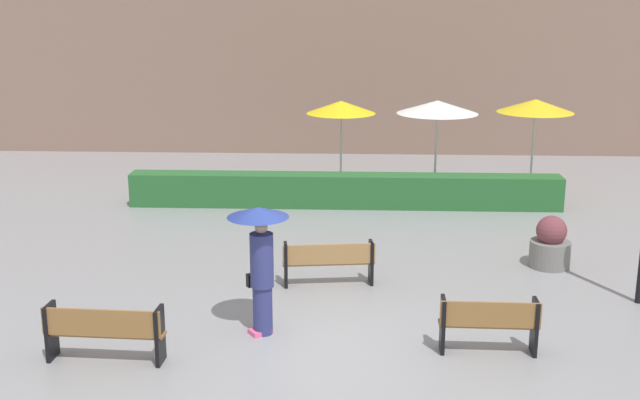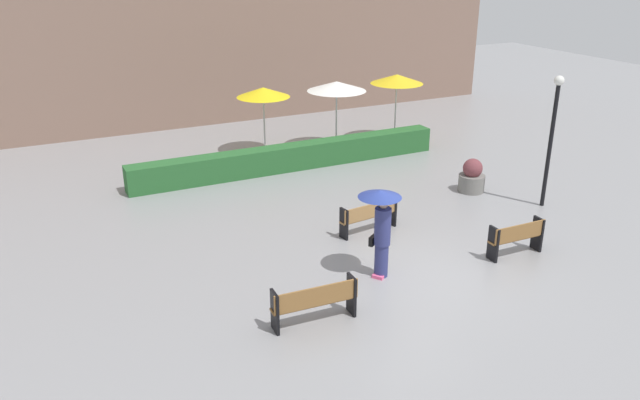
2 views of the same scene
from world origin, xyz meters
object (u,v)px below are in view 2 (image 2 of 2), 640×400
object	(u,v)px
lamp_post	(553,128)
patio_umbrella_white	(337,86)
patio_umbrella_yellow	(263,92)
patio_umbrella_yellow_far	(397,79)
bench_mid_center	(370,215)
bench_near_left	(315,301)
pedestrian_with_umbrella	(381,221)
bench_near_right	(517,237)
planter_pot	(472,177)

from	to	relation	value
lamp_post	patio_umbrella_white	xyz separation A→B (m)	(-2.93, 7.71, 0.06)
patio_umbrella_yellow	patio_umbrella_yellow_far	distance (m)	5.27
bench_mid_center	bench_near_left	size ratio (longest dim) A/B	0.97
pedestrian_with_umbrella	bench_near_right	bearing A→B (deg)	-9.79
bench_near_left	patio_umbrella_yellow_far	distance (m)	13.63
bench_mid_center	bench_near_left	world-z (taller)	bench_near_left
bench_near_right	patio_umbrella_yellow_far	xyz separation A→B (m)	(2.73, 9.88, 1.97)
bench_near_right	patio_umbrella_yellow	world-z (taller)	patio_umbrella_yellow
patio_umbrella_yellow	patio_umbrella_yellow_far	size ratio (longest dim) A/B	0.93
pedestrian_with_umbrella	lamp_post	distance (m)	6.89
bench_mid_center	bench_near_left	distance (m)	4.70
bench_near_left	planter_pot	bearing A→B (deg)	31.02
bench_mid_center	lamp_post	world-z (taller)	lamp_post
bench_near_right	lamp_post	distance (m)	4.20
lamp_post	patio_umbrella_white	bearing A→B (deg)	110.80
bench_near_left	pedestrian_with_umbrella	size ratio (longest dim) A/B	0.86
lamp_post	patio_umbrella_white	distance (m)	8.24
pedestrian_with_umbrella	patio_umbrella_yellow	world-z (taller)	patio_umbrella_yellow
planter_pot	bench_near_left	bearing A→B (deg)	-148.98
pedestrian_with_umbrella	planter_pot	distance (m)	6.56
patio_umbrella_white	patio_umbrella_yellow_far	size ratio (longest dim) A/B	0.98
patio_umbrella_white	patio_umbrella_yellow	bearing A→B (deg)	163.68
planter_pot	lamp_post	bearing A→B (deg)	-58.72
patio_umbrella_white	bench_mid_center	bearing A→B (deg)	-110.76
pedestrian_with_umbrella	lamp_post	xyz separation A→B (m)	(6.63, 1.58, 1.00)
pedestrian_with_umbrella	planter_pot	bearing A→B (deg)	32.33
planter_pot	patio_umbrella_yellow	size ratio (longest dim) A/B	0.43
patio_umbrella_yellow	patio_umbrella_yellow_far	xyz separation A→B (m)	(5.20, -0.79, 0.18)
bench_near_left	pedestrian_with_umbrella	bearing A→B (deg)	27.66
bench_near_left	patio_umbrella_white	xyz separation A→B (m)	(5.94, 10.46, 1.92)
lamp_post	patio_umbrella_yellow_far	distance (m)	7.69
bench_near_right	patio_umbrella_white	distance (m)	10.09
lamp_post	pedestrian_with_umbrella	bearing A→B (deg)	-166.59
planter_pot	lamp_post	size ratio (longest dim) A/B	0.28
patio_umbrella_yellow	bench_near_left	bearing A→B (deg)	-106.57
lamp_post	bench_near_right	bearing A→B (deg)	-144.20
bench_near_right	planter_pot	size ratio (longest dim) A/B	1.43
bench_mid_center	patio_umbrella_yellow	distance (m)	8.04
bench_near_left	pedestrian_with_umbrella	xyz separation A→B (m)	(2.23, 1.17, 0.86)
bench_near_left	lamp_post	xyz separation A→B (m)	(8.87, 2.75, 1.86)
patio_umbrella_yellow_far	bench_near_right	bearing A→B (deg)	-105.43
patio_umbrella_yellow_far	bench_mid_center	bearing A→B (deg)	-126.85
bench_near_left	planter_pot	distance (m)	9.01
patio_umbrella_yellow	lamp_post	bearing A→B (deg)	-56.86
planter_pot	patio_umbrella_yellow_far	world-z (taller)	patio_umbrella_yellow_far
bench_mid_center	patio_umbrella_white	world-z (taller)	patio_umbrella_white
lamp_post	patio_umbrella_yellow	size ratio (longest dim) A/B	1.55
bench_near_left	planter_pot	size ratio (longest dim) A/B	1.70
bench_near_right	pedestrian_with_umbrella	xyz separation A→B (m)	(-3.58, 0.62, 0.86)
patio_umbrella_yellow	patio_umbrella_white	bearing A→B (deg)	-16.32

